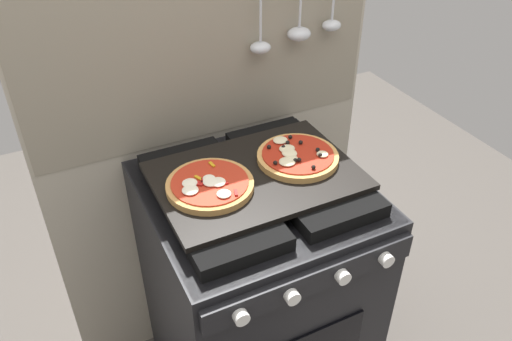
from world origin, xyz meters
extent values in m
cube|color=#B2A893|center=(0.00, 0.34, 0.78)|extent=(1.10, 0.03, 1.55)
cube|color=gray|center=(0.00, 0.32, 1.15)|extent=(1.08, 0.00, 0.56)
cylinder|color=silver|center=(0.16, 0.29, 1.27)|extent=(0.01, 0.01, 0.22)
ellipsoid|color=silver|center=(0.16, 0.29, 1.14)|extent=(0.06, 0.05, 0.04)
ellipsoid|color=silver|center=(0.29, 0.29, 1.16)|extent=(0.08, 0.06, 0.04)
ellipsoid|color=silver|center=(0.41, 0.29, 1.17)|extent=(0.06, 0.05, 0.03)
cube|color=black|center=(0.00, 0.00, 0.43)|extent=(0.60, 0.60, 0.86)
cube|color=black|center=(0.00, 0.00, 0.85)|extent=(0.59, 0.59, 0.01)
cube|color=black|center=(-0.14, 0.00, 0.88)|extent=(0.24, 0.51, 0.04)
cube|color=black|center=(0.14, 0.00, 0.88)|extent=(0.24, 0.51, 0.04)
cube|color=black|center=(0.00, -0.31, 0.80)|extent=(0.58, 0.02, 0.07)
cylinder|color=silver|center=(-0.20, -0.33, 0.80)|extent=(0.04, 0.02, 0.04)
cylinder|color=silver|center=(-0.07, -0.33, 0.80)|extent=(0.04, 0.02, 0.04)
cylinder|color=silver|center=(0.07, -0.33, 0.80)|extent=(0.04, 0.02, 0.04)
cylinder|color=silver|center=(0.20, -0.33, 0.80)|extent=(0.04, 0.02, 0.04)
cube|color=black|center=(0.00, 0.00, 0.91)|extent=(0.54, 0.38, 0.02)
cylinder|color=#C18947|center=(-0.14, -0.01, 0.93)|extent=(0.23, 0.23, 0.02)
cylinder|color=#B72D19|center=(-0.14, -0.01, 0.94)|extent=(0.20, 0.20, 0.00)
ellipsoid|color=#F4EACC|center=(-0.19, 0.01, 0.94)|extent=(0.04, 0.04, 0.01)
ellipsoid|color=#F4EACC|center=(-0.12, -0.02, 0.94)|extent=(0.04, 0.04, 0.01)
ellipsoid|color=#F4EACC|center=(-0.13, -0.07, 0.94)|extent=(0.04, 0.04, 0.01)
ellipsoid|color=#F4EACC|center=(-0.14, -0.01, 0.94)|extent=(0.04, 0.04, 0.01)
ellipsoid|color=#F4EACC|center=(-0.13, 0.00, 0.94)|extent=(0.03, 0.04, 0.01)
ellipsoid|color=#F4EACC|center=(-0.19, -0.02, 0.94)|extent=(0.04, 0.04, 0.01)
cube|color=red|center=(-0.10, -0.08, 0.94)|extent=(0.01, 0.03, 0.00)
cube|color=red|center=(-0.17, -0.01, 0.94)|extent=(0.02, 0.02, 0.00)
cube|color=red|center=(-0.17, 0.00, 0.94)|extent=(0.03, 0.01, 0.00)
cube|color=gold|center=(-0.10, 0.06, 0.94)|extent=(0.01, 0.02, 0.00)
cube|color=gold|center=(-0.16, 0.02, 0.94)|extent=(0.02, 0.03, 0.00)
cube|color=red|center=(-0.11, -0.03, 0.94)|extent=(0.02, 0.01, 0.00)
cube|color=red|center=(-0.15, 0.00, 0.94)|extent=(0.02, 0.03, 0.00)
cylinder|color=tan|center=(0.13, 0.01, 0.93)|extent=(0.23, 0.23, 0.02)
cylinder|color=#AD2614|center=(0.13, 0.01, 0.94)|extent=(0.20, 0.20, 0.00)
ellipsoid|color=beige|center=(0.12, 0.04, 0.94)|extent=(0.05, 0.04, 0.01)
ellipsoid|color=beige|center=(0.11, 0.01, 0.94)|extent=(0.04, 0.04, 0.01)
ellipsoid|color=beige|center=(0.19, -0.03, 0.94)|extent=(0.03, 0.03, 0.01)
ellipsoid|color=beige|center=(0.12, 0.08, 0.94)|extent=(0.04, 0.04, 0.01)
ellipsoid|color=beige|center=(0.08, -0.02, 0.94)|extent=(0.05, 0.04, 0.01)
ellipsoid|color=beige|center=(0.10, -0.01, 0.94)|extent=(0.03, 0.03, 0.01)
sphere|color=black|center=(0.19, -0.01, 0.94)|extent=(0.01, 0.01, 0.01)
sphere|color=black|center=(0.05, -0.01, 0.94)|extent=(0.01, 0.01, 0.01)
sphere|color=black|center=(0.11, -0.03, 0.94)|extent=(0.01, 0.01, 0.01)
sphere|color=black|center=(0.07, 0.06, 0.94)|extent=(0.01, 0.01, 0.01)
sphere|color=black|center=(0.15, 0.08, 0.94)|extent=(0.01, 0.01, 0.01)
sphere|color=black|center=(0.16, 0.05, 0.94)|extent=(0.01, 0.01, 0.01)
sphere|color=black|center=(0.12, -0.03, 0.94)|extent=(0.01, 0.01, 0.01)
sphere|color=black|center=(0.13, 0.06, 0.94)|extent=(0.01, 0.01, 0.01)
sphere|color=black|center=(0.13, -0.08, 0.94)|extent=(0.01, 0.01, 0.01)
sphere|color=black|center=(0.18, -0.04, 0.94)|extent=(0.01, 0.01, 0.01)
sphere|color=black|center=(0.11, 0.04, 0.94)|extent=(0.01, 0.01, 0.01)
camera|label=1|loc=(-0.50, -1.01, 1.72)|focal=36.01mm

